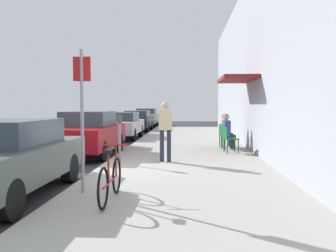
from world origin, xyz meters
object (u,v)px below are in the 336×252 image
street_sign (82,109)px  cafe_chair_2 (224,134)px  bicycle_0 (111,180)px  parked_car_4 (147,117)px  parked_car_1 (88,133)px  cafe_chair_0 (229,138)px  parked_car_3 (137,120)px  pedestrian_standing (165,126)px  seated_patron_2 (225,129)px  parked_car_0 (4,157)px  parking_meter (120,136)px  seated_patron_1 (228,130)px  cafe_chair_1 (226,135)px  parked_car_2 (122,125)px

street_sign → cafe_chair_2: bearing=66.3°
bicycle_0 → parked_car_4: bearing=95.1°
parked_car_1 → cafe_chair_2: size_ratio=5.06×
bicycle_0 → street_sign: bearing=138.3°
cafe_chair_0 → parked_car_3: bearing=111.9°
parked_car_3 → pedestrian_standing: 14.29m
cafe_chair_0 → seated_patron_2: (0.06, 1.72, 0.19)m
parked_car_0 → parked_car_4: parked_car_4 is taller
parking_meter → cafe_chair_2: bearing=52.4°
street_sign → seated_patron_1: street_sign is taller
street_sign → seated_patron_2: bearing=66.0°
cafe_chair_1 → cafe_chair_2: (-0.00, 0.79, 0.00)m
parked_car_3 → parked_car_2: bearing=-90.0°
cafe_chair_0 → cafe_chair_1: same height
parked_car_0 → seated_patron_1: parked_car_0 is taller
cafe_chair_0 → parking_meter: bearing=-142.5°
street_sign → parked_car_3: bearing=94.8°
parked_car_1 → cafe_chair_1: 4.88m
street_sign → cafe_chair_1: (3.29, 6.71, -1.02)m
parked_car_1 → parked_car_3: (0.00, 11.97, -0.06)m
parked_car_3 → cafe_chair_2: bearing=-64.9°
street_sign → pedestrian_standing: bearing=71.0°
parked_car_2 → street_sign: size_ratio=1.69×
parked_car_2 → pedestrian_standing: pedestrian_standing is taller
cafe_chair_0 → seated_patron_1: size_ratio=0.67×
parked_car_0 → pedestrian_standing: 4.61m
cafe_chair_2 → parked_car_2: bearing=136.7°
seated_patron_1 → parked_car_2: bearing=132.5°
parked_car_0 → parked_car_3: 17.67m
street_sign → cafe_chair_0: bearing=60.4°
seated_patron_1 → street_sign: bearing=-116.4°
bicycle_0 → cafe_chair_2: bearing=71.8°
parked_car_2 → cafe_chair_0: 7.85m
cafe_chair_2 → parked_car_1: bearing=-159.8°
parked_car_2 → pedestrian_standing: (2.78, -8.31, 0.41)m
parked_car_4 → cafe_chair_1: (4.79, -16.42, -0.13)m
parked_car_1 → bicycle_0: parked_car_1 is taller
parked_car_4 → pedestrian_standing: size_ratio=2.59×
parked_car_1 → cafe_chair_0: parked_car_1 is taller
parked_car_0 → seated_patron_2: size_ratio=3.41×
parking_meter → pedestrian_standing: (1.23, 0.40, 0.23)m
pedestrian_standing → parking_meter: bearing=-161.9°
pedestrian_standing → seated_patron_2: bearing=61.5°
pedestrian_standing → parked_car_2: bearing=108.5°
seated_patron_2 → pedestrian_standing: 4.34m
street_sign → seated_patron_2: street_sign is taller
parked_car_2 → seated_patron_2: bearing=-42.9°
parked_car_3 → cafe_chair_0: (4.78, -11.93, -0.09)m
parked_car_3 → bicycle_0: parked_car_3 is taller
parked_car_0 → cafe_chair_1: bearing=54.3°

